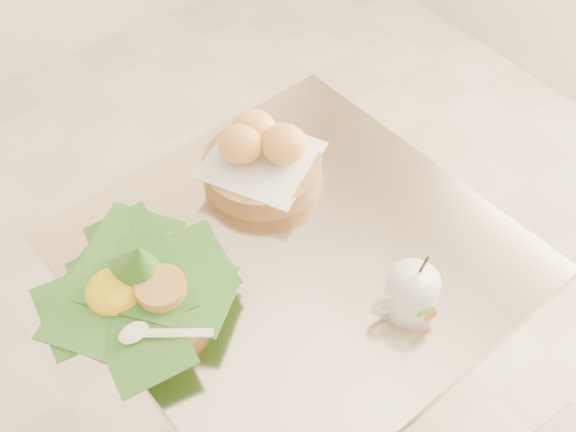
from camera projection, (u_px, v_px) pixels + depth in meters
cafe_table at (296, 318)px, 1.44m from camera, size 0.74×0.74×0.75m
rice_basket at (137, 287)px, 1.17m from camera, size 0.31×0.31×0.16m
bread_basket at (261, 157)px, 1.36m from camera, size 0.26×0.26×0.12m
coffee_mug at (410, 293)px, 1.17m from camera, size 0.12×0.09×0.15m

